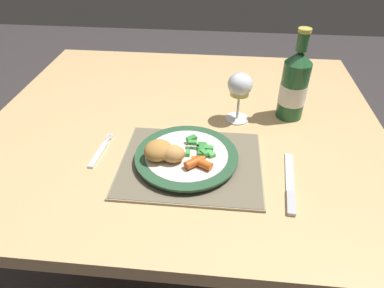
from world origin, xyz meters
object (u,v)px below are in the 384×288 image
Objects in this scene: wine_glass at (240,87)px; bottle at (294,86)px; dining_table at (185,146)px; dinner_plate at (187,157)px; table_knife at (290,187)px; fork at (100,152)px.

bottle reaches higher than wine_glass.
dining_table is 7.80× the size of wine_glass.
dining_table is at bearing -170.11° from bottle.
dinner_plate is at bearing -138.34° from bottle.
table_knife is at bearing -67.25° from wine_glass.
dining_table is 4.35× the size of bottle.
dining_table is at bearing 42.29° from fork.
dining_table is at bearing 98.34° from dinner_plate.
dinner_plate is at bearing -3.78° from fork.
dinner_plate is 1.20× the size of table_knife.
bottle is at bearing 83.64° from table_knife.
dinner_plate is at bearing -120.47° from wine_glass.
dining_table is 5.39× the size of table_knife.
bottle reaches higher than fork.
bottle reaches higher than dining_table.
bottle is (0.30, 0.05, 0.19)m from dining_table.
dinner_plate is 1.74× the size of wine_glass.
fork is 0.40m from wine_glass.
dinner_plate is 0.25m from table_knife.
table_knife is 1.45× the size of wine_glass.
wine_glass is 0.56× the size of bottle.
dining_table is 0.25m from wine_glass.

